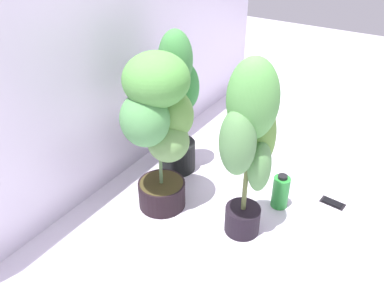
{
  "coord_description": "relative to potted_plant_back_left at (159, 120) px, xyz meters",
  "views": [
    {
      "loc": [
        -1.78,
        -0.71,
        1.57
      ],
      "look_at": [
        -0.18,
        0.31,
        0.39
      ],
      "focal_mm": 37.36,
      "sensor_mm": 36.0,
      "label": 1
    }
  ],
  "objects": [
    {
      "name": "ground_plane",
      "position": [
        0.32,
        -0.42,
        -0.58
      ],
      "size": [
        8.0,
        8.0,
        0.0
      ],
      "primitive_type": "plane",
      "color": "silver",
      "rests_on": "ground"
    },
    {
      "name": "mylar_back_wall",
      "position": [
        0.32,
        0.44,
        0.42
      ],
      "size": [
        3.2,
        0.01,
        2.0
      ],
      "primitive_type": "cube",
      "color": "silver",
      "rests_on": "ground"
    },
    {
      "name": "potted_plant_back_left",
      "position": [
        0.0,
        0.0,
        0.0
      ],
      "size": [
        0.5,
        0.48,
        0.94
      ],
      "color": "black",
      "rests_on": "ground"
    },
    {
      "name": "potted_plant_front_left",
      "position": [
        0.06,
        -0.5,
        0.03
      ],
      "size": [
        0.39,
        0.29,
        1.0
      ],
      "color": "black",
      "rests_on": "ground"
    },
    {
      "name": "potted_plant_back_center",
      "position": [
        0.36,
        0.14,
        -0.05
      ],
      "size": [
        0.34,
        0.26,
        0.94
      ],
      "color": "black",
      "rests_on": "ground"
    },
    {
      "name": "cell_phone",
      "position": [
        0.56,
        -0.85,
        -0.57
      ],
      "size": [
        0.08,
        0.15,
        0.01
      ],
      "rotation": [
        0.0,
        0.0,
        3.04
      ],
      "color": "black",
      "rests_on": "ground"
    },
    {
      "name": "nutrient_bottle",
      "position": [
        0.37,
        -0.59,
        -0.47
      ],
      "size": [
        0.1,
        0.1,
        0.22
      ],
      "color": "green",
      "rests_on": "ground"
    }
  ]
}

